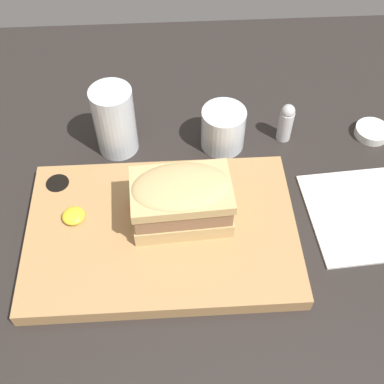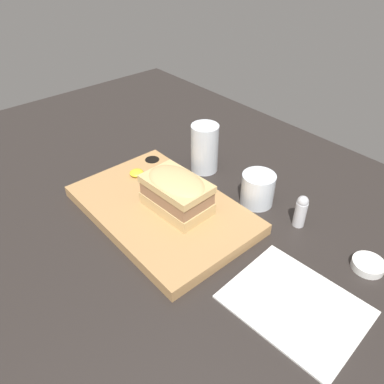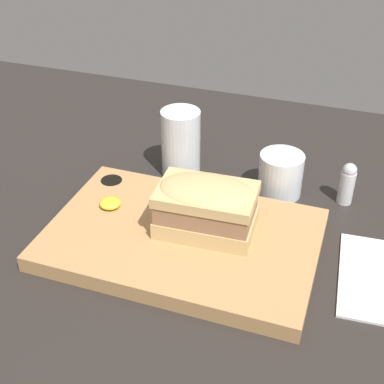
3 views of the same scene
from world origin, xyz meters
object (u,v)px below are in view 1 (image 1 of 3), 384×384
Objects in this scene: napkin at (378,210)px; condiment_dish at (372,132)px; wine_glass at (223,130)px; salt_shaker at (286,122)px; sandwich at (181,198)px; water_glass at (115,124)px; serving_board at (161,232)px.

napkin is 16.58cm from condiment_dish.
wine_glass is 27.40cm from napkin.
salt_shaker is (10.62, 0.89, 0.52)cm from wine_glass.
sandwich reaches higher than condiment_dish.
napkin is at bearing -21.65° from water_glass.
serving_board reaches higher than condiment_dish.
wine_glass is 26.14cm from condiment_dish.
water_glass reaches higher than sandwich.
napkin is at bearing -102.65° from condiment_dish.
serving_board is 28.69cm from salt_shaker.
condiment_dish is at bearing 1.48° from wine_glass.
napkin is 3.86× the size of condiment_dish.
napkin is at bearing -54.32° from salt_shaker.
wine_glass and salt_shaker have the same top height.
sandwich is at bearing -178.22° from napkin.
sandwich is at bearing -59.23° from water_glass.
sandwich is (3.09, 1.75, 5.50)cm from serving_board.
salt_shaker is at bearing 1.08° from water_glass.
water_glass is 0.54× the size of napkin.
sandwich is at bearing -114.74° from wine_glass.
condiment_dish is at bearing 26.98° from sandwich.
water_glass is 43.28cm from napkin.
serving_board is 21.17cm from wine_glass.
water_glass is at bearing -178.92° from salt_shaker.
wine_glass is at bearing -178.52° from condiment_dish.
serving_board reaches higher than napkin.
sandwich is 30.68cm from napkin.
water_glass is 1.65× the size of wine_glass.
water_glass is 28.23cm from salt_shaker.
wine_glass is at bearing 65.26° from sandwich.
water_glass is at bearing 110.43° from serving_board.
serving_board is 33.18cm from napkin.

